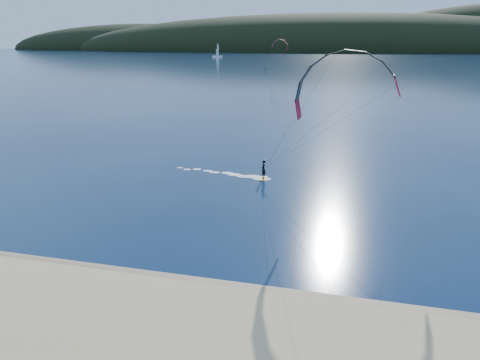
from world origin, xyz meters
name	(u,v)px	position (x,y,z in m)	size (l,w,h in m)	color
ground	(140,332)	(0.00, 0.00, 0.00)	(1800.00, 1800.00, 0.00)	#08183C
wet_sand	(176,286)	(0.00, 4.50, 0.05)	(220.00, 2.50, 0.10)	#856C4D
headland	(359,51)	(0.63, 745.28, 0.00)	(1200.00, 310.00, 140.00)	black
kitesurfer_near	(343,104)	(8.05, 23.89, 8.34)	(23.42, 6.47, 12.39)	yellow
kitesurfer_far	(280,48)	(-28.71, 201.40, 10.90)	(11.85, 5.82, 13.59)	yellow
sailboat	(217,56)	(-121.31, 401.75, 0.98)	(9.50, 5.95, 13.25)	white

